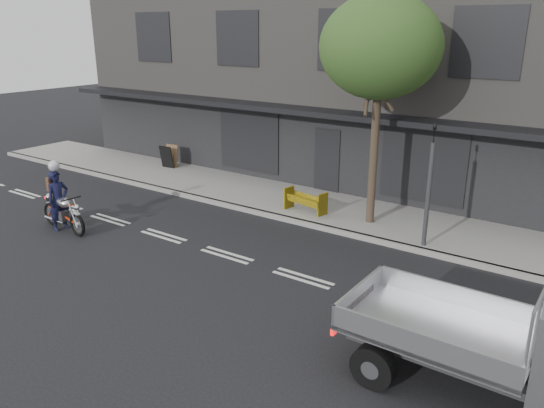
% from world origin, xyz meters
% --- Properties ---
extents(ground, '(80.00, 80.00, 0.00)m').
position_xyz_m(ground, '(0.00, 0.00, 0.00)').
color(ground, black).
rests_on(ground, ground).
extents(sidewalk, '(32.00, 3.20, 0.15)m').
position_xyz_m(sidewalk, '(0.00, 4.70, 0.07)').
color(sidewalk, gray).
rests_on(sidewalk, ground).
extents(kerb, '(32.00, 0.20, 0.15)m').
position_xyz_m(kerb, '(0.00, 3.10, 0.07)').
color(kerb, gray).
rests_on(kerb, ground).
extents(building_main, '(26.00, 10.00, 8.00)m').
position_xyz_m(building_main, '(0.00, 11.30, 4.00)').
color(building_main, slate).
rests_on(building_main, ground).
extents(street_tree, '(3.40, 3.40, 6.74)m').
position_xyz_m(street_tree, '(2.20, 4.20, 5.28)').
color(street_tree, '#382B21').
rests_on(street_tree, ground).
extents(traffic_light_pole, '(0.12, 0.12, 3.50)m').
position_xyz_m(traffic_light_pole, '(4.20, 3.35, 1.65)').
color(traffic_light_pole, '#2D2D30').
rests_on(traffic_light_pole, ground).
extents(motorcycle, '(2.21, 0.64, 1.14)m').
position_xyz_m(motorcycle, '(-5.21, -1.35, 0.58)').
color(motorcycle, black).
rests_on(motorcycle, ground).
extents(rider, '(0.49, 0.70, 1.82)m').
position_xyz_m(rider, '(-5.36, -1.35, 0.91)').
color(rider, black).
rests_on(rider, ground).
extents(construction_barrier, '(1.44, 0.79, 0.76)m').
position_xyz_m(construction_barrier, '(0.10, 3.65, 0.53)').
color(construction_barrier, yellow).
rests_on(construction_barrier, sidewalk).
extents(sandwich_board, '(0.64, 0.46, 0.95)m').
position_xyz_m(sandwich_board, '(-7.61, 5.26, 0.62)').
color(sandwich_board, black).
rests_on(sandwich_board, sidewalk).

